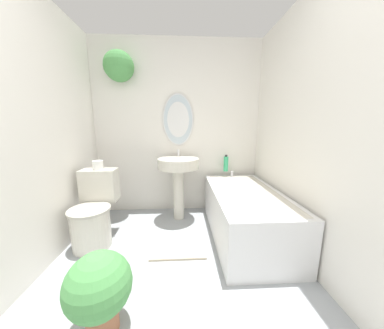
{
  "coord_description": "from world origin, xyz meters",
  "views": [
    {
      "loc": [
        0.06,
        -0.41,
        1.23
      ],
      "look_at": [
        0.16,
        1.47,
        0.86
      ],
      "focal_mm": 18.0,
      "sensor_mm": 36.0,
      "label": 1
    }
  ],
  "objects_px": {
    "potted_plant": "(99,288)",
    "toilet_paper_roll": "(98,165)",
    "bathtub": "(245,212)",
    "toilet": "(94,213)",
    "shampoo_bottle": "(226,164)",
    "pedestal_sink": "(178,172)"
  },
  "relations": [
    {
      "from": "bathtub",
      "to": "toilet_paper_roll",
      "type": "xyz_separation_m",
      "value": [
        -1.65,
        0.16,
        0.53
      ]
    },
    {
      "from": "shampoo_bottle",
      "to": "pedestal_sink",
      "type": "bearing_deg",
      "value": -164.55
    },
    {
      "from": "shampoo_bottle",
      "to": "potted_plant",
      "type": "distance_m",
      "value": 2.04
    },
    {
      "from": "potted_plant",
      "to": "toilet",
      "type": "bearing_deg",
      "value": 114.84
    },
    {
      "from": "toilet",
      "to": "shampoo_bottle",
      "type": "relative_size",
      "value": 3.28
    },
    {
      "from": "shampoo_bottle",
      "to": "toilet_paper_roll",
      "type": "bearing_deg",
      "value": -162.55
    },
    {
      "from": "bathtub",
      "to": "shampoo_bottle",
      "type": "bearing_deg",
      "value": 97.48
    },
    {
      "from": "bathtub",
      "to": "potted_plant",
      "type": "bearing_deg",
      "value": -140.13
    },
    {
      "from": "shampoo_bottle",
      "to": "toilet_paper_roll",
      "type": "height_order",
      "value": "toilet_paper_roll"
    },
    {
      "from": "bathtub",
      "to": "toilet_paper_roll",
      "type": "distance_m",
      "value": 1.74
    },
    {
      "from": "shampoo_bottle",
      "to": "toilet_paper_roll",
      "type": "distance_m",
      "value": 1.65
    },
    {
      "from": "pedestal_sink",
      "to": "bathtub",
      "type": "relative_size",
      "value": 0.64
    },
    {
      "from": "pedestal_sink",
      "to": "shampoo_bottle",
      "type": "height_order",
      "value": "pedestal_sink"
    },
    {
      "from": "toilet",
      "to": "shampoo_bottle",
      "type": "bearing_deg",
      "value": 23.73
    },
    {
      "from": "potted_plant",
      "to": "toilet_paper_roll",
      "type": "distance_m",
      "value": 1.35
    },
    {
      "from": "shampoo_bottle",
      "to": "potted_plant",
      "type": "xyz_separation_m",
      "value": [
        -1.12,
        -1.66,
        -0.42
      ]
    },
    {
      "from": "shampoo_bottle",
      "to": "potted_plant",
      "type": "bearing_deg",
      "value": -124.07
    },
    {
      "from": "toilet",
      "to": "potted_plant",
      "type": "relative_size",
      "value": 1.49
    },
    {
      "from": "pedestal_sink",
      "to": "shampoo_bottle",
      "type": "bearing_deg",
      "value": 15.45
    },
    {
      "from": "pedestal_sink",
      "to": "bathtub",
      "type": "xyz_separation_m",
      "value": [
        0.76,
        -0.46,
        -0.37
      ]
    },
    {
      "from": "potted_plant",
      "to": "toilet_paper_roll",
      "type": "bearing_deg",
      "value": 111.05
    },
    {
      "from": "bathtub",
      "to": "toilet",
      "type": "bearing_deg",
      "value": -178.62
    }
  ]
}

